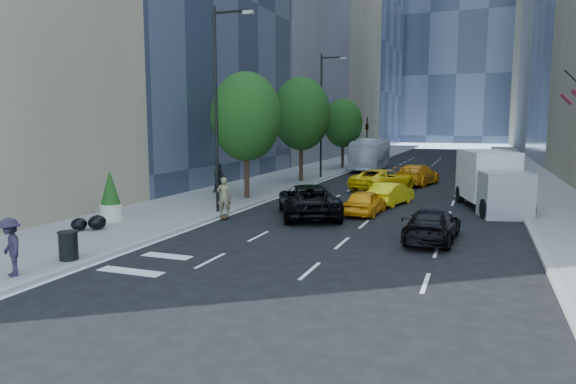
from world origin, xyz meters
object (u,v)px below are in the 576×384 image
at_px(city_bus, 371,154).
at_px(skateboarder, 224,199).
at_px(black_sedan_lincoln, 308,200).
at_px(trash_can, 68,246).
at_px(box_truck, 491,180).
at_px(planter_shrub, 110,197).
at_px(black_sedan_mercedes, 432,225).

bearing_deg(city_bus, skateboarder, -95.72).
distance_m(black_sedan_lincoln, trash_can, 11.92).
xyz_separation_m(city_bus, box_truck, (10.85, -22.06, 0.01)).
bearing_deg(planter_shrub, city_bus, 80.48).
relative_size(black_sedan_mercedes, trash_can, 4.94).
bearing_deg(box_truck, black_sedan_mercedes, -119.16).
distance_m(skateboarder, box_truck, 14.14).
bearing_deg(planter_shrub, skateboarder, 35.18).
bearing_deg(skateboarder, trash_can, 67.49).
relative_size(black_sedan_lincoln, box_truck, 0.85).
relative_size(black_sedan_mercedes, city_bus, 0.40).
bearing_deg(black_sedan_mercedes, planter_shrub, 9.85).
xyz_separation_m(black_sedan_mercedes, city_bus, (-8.60, 30.86, 0.92)).
height_order(skateboarder, planter_shrub, planter_shrub).
relative_size(city_bus, planter_shrub, 4.82).
distance_m(skateboarder, black_sedan_lincoln, 4.12).
bearing_deg(black_sedan_mercedes, skateboarder, -4.80).
xyz_separation_m(skateboarder, box_truck, (12.05, 7.36, 0.62)).
xyz_separation_m(trash_can, planter_shrub, (-3.23, 6.02, 0.66)).
distance_m(skateboarder, city_bus, 29.45).
height_order(black_sedan_lincoln, box_truck, box_truck).
height_order(black_sedan_lincoln, planter_shrub, planter_shrub).
bearing_deg(black_sedan_lincoln, planter_shrub, 8.03).
bearing_deg(planter_shrub, box_truck, 32.41).
relative_size(skateboarder, city_bus, 0.17).
height_order(black_sedan_lincoln, trash_can, black_sedan_lincoln).
relative_size(skateboarder, box_truck, 0.28).
height_order(city_bus, planter_shrub, city_bus).
bearing_deg(skateboarder, box_truck, -164.77).
xyz_separation_m(black_sedan_lincoln, box_truck, (8.45, 5.36, 0.76)).
height_order(skateboarder, city_bus, city_bus).
bearing_deg(skateboarder, black_sedan_lincoln, -167.12).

